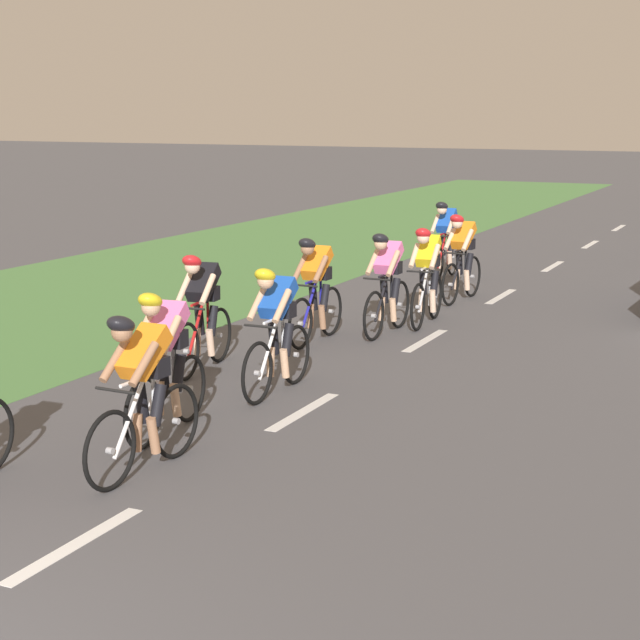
{
  "coord_description": "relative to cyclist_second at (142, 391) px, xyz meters",
  "views": [
    {
      "loc": [
        4.94,
        -3.22,
        3.3
      ],
      "look_at": [
        0.31,
        6.67,
        1.1
      ],
      "focal_mm": 59.58,
      "sensor_mm": 36.0,
      "label": 1
    }
  ],
  "objects": [
    {
      "name": "cyclist_fifth",
      "position": [
        -1.52,
        3.54,
        0.0
      ],
      "size": [
        0.45,
        1.72,
        1.56
      ],
      "color": "black",
      "rests_on": "ground"
    },
    {
      "name": "grass_verge",
      "position": [
        -6.23,
        9.54,
        -0.78
      ],
      "size": [
        7.0,
        60.0,
        0.01
      ],
      "primitive_type": "cube",
      "color": "#4C7F42",
      "rests_on": "ground"
    },
    {
      "name": "cyclist_sixth",
      "position": [
        -0.95,
        5.66,
        0.0
      ],
      "size": [
        0.42,
        1.72,
        1.56
      ],
      "color": "black",
      "rests_on": "ground"
    },
    {
      "name": "cyclist_seventh",
      "position": [
        -0.24,
        6.6,
        0.0
      ],
      "size": [
        0.42,
        1.72,
        1.56
      ],
      "color": "black",
      "rests_on": "ground"
    },
    {
      "name": "cyclist_tenth",
      "position": [
        -1.11,
        11.88,
        0.0
      ],
      "size": [
        0.42,
        1.72,
        1.56
      ],
      "color": "black",
      "rests_on": "ground"
    },
    {
      "name": "lane_markings_centre",
      "position": [
        0.43,
        8.44,
        -0.78
      ],
      "size": [
        0.14,
        29.6,
        0.01
      ],
      "color": "white",
      "rests_on": "ground"
    },
    {
      "name": "cyclist_ninth",
      "position": [
        0.06,
        7.52,
        0.0
      ],
      "size": [
        0.44,
        1.72,
        1.56
      ],
      "color": "black",
      "rests_on": "ground"
    },
    {
      "name": "cyclist_fourth",
      "position": [
        -0.17,
        2.96,
        0.0
      ],
      "size": [
        0.42,
        1.72,
        1.56
      ],
      "color": "black",
      "rests_on": "ground"
    },
    {
      "name": "cyclist_third",
      "position": [
        -0.46,
        1.08,
        0.0
      ],
      "size": [
        0.44,
        1.72,
        1.56
      ],
      "color": "black",
      "rests_on": "ground"
    },
    {
      "name": "cyclist_eighth",
      "position": [
        -0.07,
        9.69,
        0.0
      ],
      "size": [
        0.44,
        1.72,
        1.56
      ],
      "color": "black",
      "rests_on": "ground"
    },
    {
      "name": "cyclist_second",
      "position": [
        0.0,
        0.0,
        0.0
      ],
      "size": [
        0.42,
        1.72,
        1.56
      ],
      "color": "black",
      "rests_on": "ground"
    }
  ]
}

